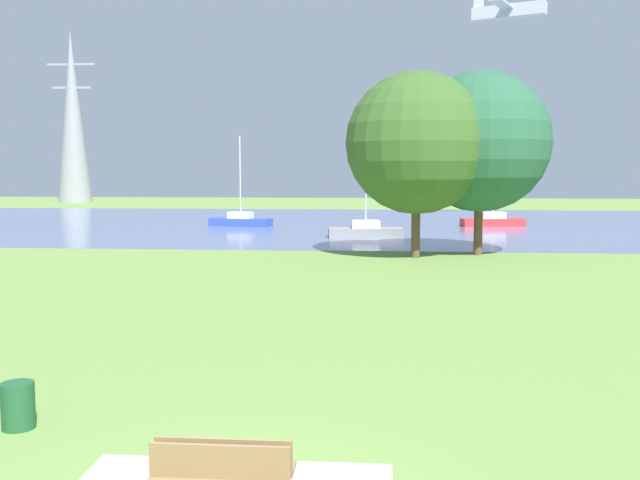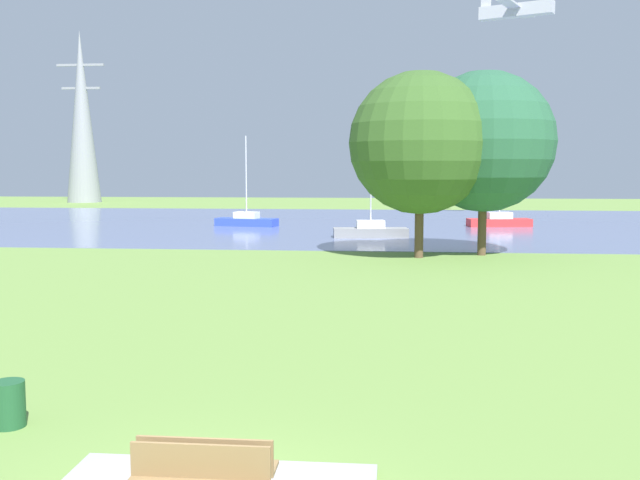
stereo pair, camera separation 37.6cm
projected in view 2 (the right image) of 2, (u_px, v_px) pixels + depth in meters
name	position (u px, v px, depth m)	size (l,w,h in m)	color
ground_plane	(335.00, 272.00, 31.05)	(160.00, 160.00, 0.00)	olive
bench_facing_water	(208.00, 472.00, 9.48)	(1.80, 0.48, 0.89)	#9F9280
litter_bin	(9.00, 404.00, 12.42)	(0.56, 0.56, 0.80)	#1E512D
water_surface	(362.00, 223.00, 58.78)	(140.00, 40.00, 0.02)	slate
sailboat_blue	(247.00, 220.00, 55.93)	(5.01, 2.49, 6.95)	blue
sailboat_red	(499.00, 221.00, 55.51)	(4.98, 2.23, 7.08)	red
sailboat_gray	(371.00, 230.00, 46.71)	(4.95, 2.07, 8.02)	gray
tree_east_far	(420.00, 143.00, 35.62)	(7.08, 7.08, 9.26)	brown
tree_mid_shore	(484.00, 142.00, 36.66)	(7.18, 7.18, 9.41)	brown
electricity_pylon	(82.00, 117.00, 95.18)	(6.40, 4.40, 22.51)	gray
light_aircraft	(516.00, 10.00, 62.90)	(6.27, 8.08, 2.10)	silver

